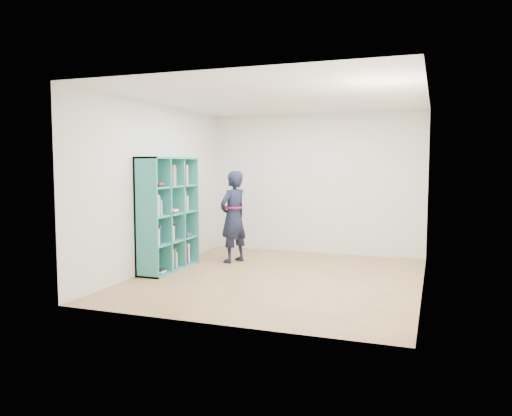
% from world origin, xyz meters
% --- Properties ---
extents(floor, '(4.50, 4.50, 0.00)m').
position_xyz_m(floor, '(0.00, 0.00, 0.00)').
color(floor, olive).
rests_on(floor, ground).
extents(ceiling, '(4.50, 4.50, 0.00)m').
position_xyz_m(ceiling, '(0.00, 0.00, 2.60)').
color(ceiling, white).
rests_on(ceiling, wall_back).
extents(wall_left, '(0.02, 4.50, 2.60)m').
position_xyz_m(wall_left, '(-2.00, 0.00, 1.30)').
color(wall_left, silver).
rests_on(wall_left, floor).
extents(wall_right, '(0.02, 4.50, 2.60)m').
position_xyz_m(wall_right, '(2.00, 0.00, 1.30)').
color(wall_right, silver).
rests_on(wall_right, floor).
extents(wall_back, '(4.00, 0.02, 2.60)m').
position_xyz_m(wall_back, '(0.00, 2.25, 1.30)').
color(wall_back, silver).
rests_on(wall_back, floor).
extents(wall_front, '(4.00, 0.02, 2.60)m').
position_xyz_m(wall_front, '(0.00, -2.25, 1.30)').
color(wall_front, silver).
rests_on(wall_front, floor).
extents(bookshelf, '(0.39, 1.33, 1.77)m').
position_xyz_m(bookshelf, '(-1.83, -0.02, 0.86)').
color(bookshelf, teal).
rests_on(bookshelf, floor).
extents(person, '(0.55, 0.66, 1.55)m').
position_xyz_m(person, '(-1.08, 0.89, 0.78)').
color(person, black).
rests_on(person, floor).
extents(smartphone, '(0.03, 0.09, 0.12)m').
position_xyz_m(smartphone, '(-1.18, 1.02, 0.88)').
color(smartphone, silver).
rests_on(smartphone, person).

